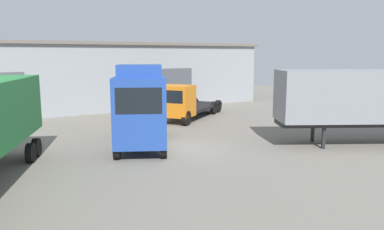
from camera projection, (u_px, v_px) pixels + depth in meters
name	position (u px, v px, depth m)	size (l,w,h in m)	color
ground_plane	(186.00, 150.00, 19.31)	(60.00, 60.00, 0.00)	slate
warehouse_building	(86.00, 76.00, 33.97)	(33.43, 8.42, 5.90)	#93999E
tractor_unit_blue	(141.00, 112.00, 18.53)	(5.14, 6.95, 4.41)	#2347A3
flatbed_truck_orange	(182.00, 103.00, 27.60)	(7.60, 6.33, 2.72)	orange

